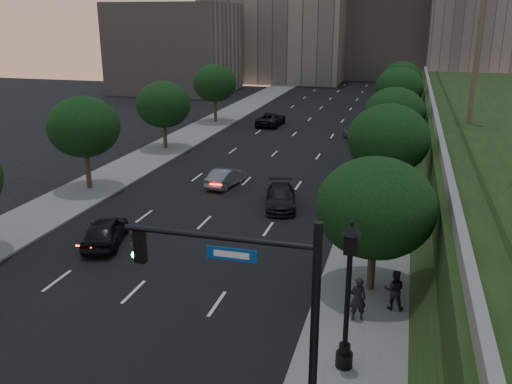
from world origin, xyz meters
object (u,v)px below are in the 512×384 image
(traffic_signal_mast, at_px, (275,332))
(pedestrian_b, at_px, (394,290))
(sedan_far_left, at_px, (271,119))
(sedan_far_right, at_px, (355,133))
(pedestrian_a, at_px, (358,299))
(sedan_near_right, at_px, (281,197))
(pedestrian_c, at_px, (391,219))
(street_lamp, at_px, (347,304))
(sedan_near_left, at_px, (105,231))
(sedan_mid_left, at_px, (225,177))

(traffic_signal_mast, height_order, pedestrian_b, traffic_signal_mast)
(sedan_far_left, height_order, pedestrian_b, pedestrian_b)
(traffic_signal_mast, height_order, sedan_far_right, traffic_signal_mast)
(sedan_far_right, xyz_separation_m, pedestrian_a, (3.55, -34.63, 0.38))
(sedan_near_right, relative_size, pedestrian_c, 2.55)
(traffic_signal_mast, height_order, sedan_near_right, traffic_signal_mast)
(sedan_far_left, bearing_deg, sedan_near_right, 107.59)
(sedan_far_left, distance_m, sedan_far_right, 11.26)
(street_lamp, xyz_separation_m, pedestrian_c, (1.07, 12.98, -1.56))
(traffic_signal_mast, bearing_deg, sedan_far_right, 92.50)
(sedan_near_right, distance_m, pedestrian_a, 14.25)
(sedan_far_left, bearing_deg, sedan_far_right, 154.97)
(sedan_near_right, distance_m, sedan_far_right, 21.94)
(street_lamp, bearing_deg, sedan_far_left, 107.31)
(sedan_far_right, bearing_deg, pedestrian_c, -98.75)
(sedan_near_left, distance_m, sedan_near_right, 11.54)
(pedestrian_c, bearing_deg, sedan_far_left, -66.30)
(sedan_far_left, distance_m, pedestrian_a, 42.04)
(street_lamp, distance_m, pedestrian_a, 3.62)
(pedestrian_c, bearing_deg, sedan_near_left, 17.55)
(street_lamp, bearing_deg, pedestrian_b, 71.41)
(sedan_near_left, height_order, sedan_far_left, sedan_near_left)
(sedan_near_left, xyz_separation_m, pedestrian_b, (15.40, -3.13, 0.26))
(sedan_near_right, bearing_deg, traffic_signal_mast, -90.89)
(pedestrian_b, distance_m, pedestrian_c, 8.46)
(traffic_signal_mast, bearing_deg, pedestrian_c, 81.06)
(sedan_mid_left, distance_m, sedan_near_right, 6.07)
(traffic_signal_mast, xyz_separation_m, pedestrian_b, (3.11, 8.46, -2.64))
(sedan_near_left, bearing_deg, sedan_mid_left, -119.88)
(sedan_mid_left, bearing_deg, pedestrian_b, 138.18)
(street_lamp, distance_m, pedestrian_c, 13.12)
(sedan_near_right, bearing_deg, sedan_mid_left, 131.65)
(sedan_near_left, bearing_deg, pedestrian_b, 152.22)
(street_lamp, relative_size, sedan_mid_left, 1.39)
(street_lamp, distance_m, sedan_near_right, 17.32)
(sedan_far_right, xyz_separation_m, pedestrian_c, (4.49, -24.92, 0.36))
(sedan_mid_left, height_order, pedestrian_b, pedestrian_b)
(street_lamp, relative_size, pedestrian_b, 3.18)
(sedan_near_right, xyz_separation_m, pedestrian_b, (7.54, -11.59, 0.35))
(sedan_near_right, bearing_deg, pedestrian_b, -70.29)
(pedestrian_c, bearing_deg, street_lamp, 83.24)
(pedestrian_a, bearing_deg, sedan_far_left, -88.53)
(street_lamp, xyz_separation_m, sedan_far_right, (-3.41, 37.91, -1.92))
(traffic_signal_mast, height_order, street_lamp, traffic_signal_mast)
(street_lamp, relative_size, sedan_far_right, 1.34)
(traffic_signal_mast, distance_m, street_lamp, 4.36)
(traffic_signal_mast, relative_size, sedan_far_right, 1.67)
(sedan_far_right, height_order, pedestrian_a, pedestrian_a)
(traffic_signal_mast, bearing_deg, pedestrian_a, 76.56)
(sedan_near_right, height_order, pedestrian_c, pedestrian_c)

